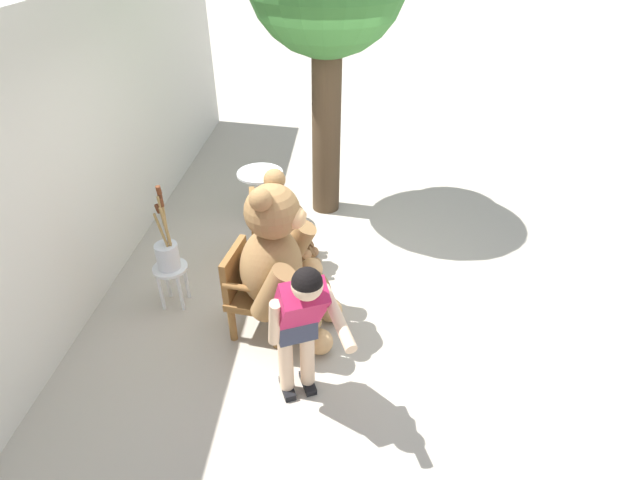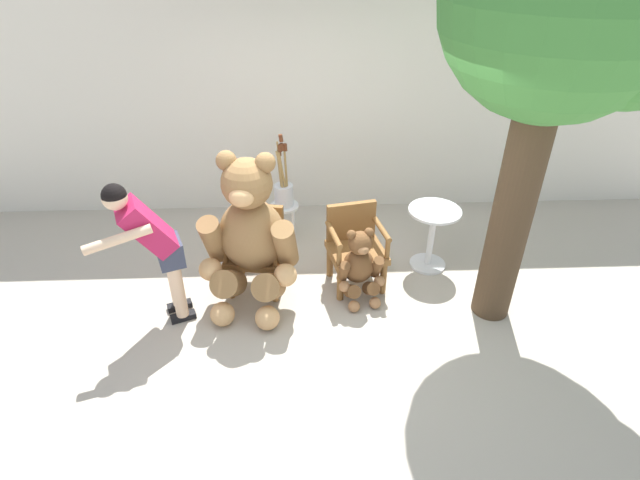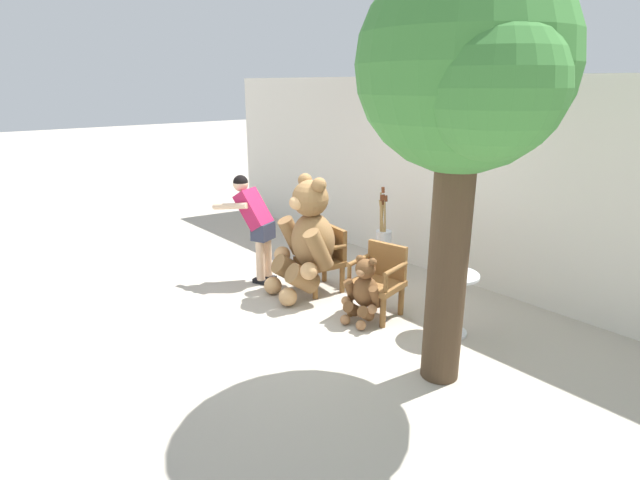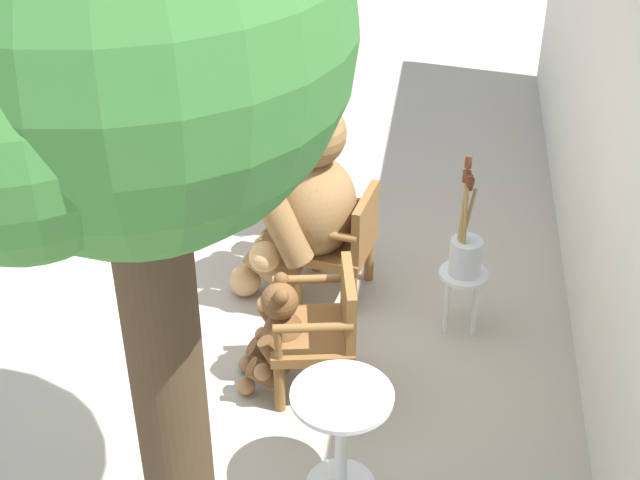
{
  "view_description": "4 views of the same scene",
  "coord_description": "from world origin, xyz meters",
  "px_view_note": "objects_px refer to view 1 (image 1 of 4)",
  "views": [
    {
      "loc": [
        -4.06,
        -0.2,
        3.38
      ],
      "look_at": [
        0.03,
        0.06,
        0.66
      ],
      "focal_mm": 28.0,
      "sensor_mm": 36.0,
      "label": 1
    },
    {
      "loc": [
        -0.03,
        -3.65,
        3.32
      ],
      "look_at": [
        0.12,
        0.15,
        0.85
      ],
      "focal_mm": 28.0,
      "sensor_mm": 36.0,
      "label": 2
    },
    {
      "loc": [
        4.3,
        -3.51,
        2.7
      ],
      "look_at": [
        -0.19,
        0.3,
        0.85
      ],
      "focal_mm": 28.0,
      "sensor_mm": 36.0,
      "label": 3
    },
    {
      "loc": [
        4.87,
        1.29,
        3.96
      ],
      "look_at": [
        0.06,
        0.57,
        0.83
      ],
      "focal_mm": 50.0,
      "sensor_mm": 36.0,
      "label": 4
    }
  ],
  "objects_px": {
    "wooden_chair_left": "(254,288)",
    "round_side_table": "(261,192)",
    "teddy_bear_small": "(296,234)",
    "white_stool": "(172,275)",
    "brush_bucket": "(167,251)",
    "person_visitor": "(300,319)",
    "teddy_bear_large": "(280,263)",
    "wooden_chair_right": "(270,229)"
  },
  "relations": [
    {
      "from": "teddy_bear_small",
      "to": "white_stool",
      "type": "height_order",
      "value": "teddy_bear_small"
    },
    {
      "from": "wooden_chair_right",
      "to": "white_stool",
      "type": "xyz_separation_m",
      "value": [
        -0.75,
        0.88,
        -0.11
      ]
    },
    {
      "from": "person_visitor",
      "to": "brush_bucket",
      "type": "bearing_deg",
      "value": 50.94
    },
    {
      "from": "teddy_bear_large",
      "to": "brush_bucket",
      "type": "distance_m",
      "value": 1.18
    },
    {
      "from": "person_visitor",
      "to": "white_stool",
      "type": "relative_size",
      "value": 3.26
    },
    {
      "from": "wooden_chair_right",
      "to": "person_visitor",
      "type": "distance_m",
      "value": 2.0
    },
    {
      "from": "white_stool",
      "to": "teddy_bear_small",
      "type": "bearing_deg",
      "value": -56.42
    },
    {
      "from": "wooden_chair_right",
      "to": "teddy_bear_large",
      "type": "xyz_separation_m",
      "value": [
        -1.04,
        -0.26,
        0.32
      ]
    },
    {
      "from": "teddy_bear_large",
      "to": "white_stool",
      "type": "bearing_deg",
      "value": 75.6
    },
    {
      "from": "wooden_chair_left",
      "to": "white_stool",
      "type": "bearing_deg",
      "value": 72.94
    },
    {
      "from": "teddy_bear_small",
      "to": "brush_bucket",
      "type": "height_order",
      "value": "brush_bucket"
    },
    {
      "from": "teddy_bear_small",
      "to": "white_stool",
      "type": "relative_size",
      "value": 1.74
    },
    {
      "from": "white_stool",
      "to": "wooden_chair_left",
      "type": "bearing_deg",
      "value": -107.06
    },
    {
      "from": "person_visitor",
      "to": "round_side_table",
      "type": "height_order",
      "value": "person_visitor"
    },
    {
      "from": "teddy_bear_large",
      "to": "brush_bucket",
      "type": "relative_size",
      "value": 1.78
    },
    {
      "from": "teddy_bear_large",
      "to": "teddy_bear_small",
      "type": "height_order",
      "value": "teddy_bear_large"
    },
    {
      "from": "brush_bucket",
      "to": "wooden_chair_right",
      "type": "bearing_deg",
      "value": -49.3
    },
    {
      "from": "wooden_chair_left",
      "to": "round_side_table",
      "type": "bearing_deg",
      "value": 7.28
    },
    {
      "from": "brush_bucket",
      "to": "round_side_table",
      "type": "xyz_separation_m",
      "value": [
        1.61,
        -0.63,
        -0.21
      ]
    },
    {
      "from": "wooden_chair_left",
      "to": "brush_bucket",
      "type": "distance_m",
      "value": 0.93
    },
    {
      "from": "wooden_chair_right",
      "to": "teddy_bear_large",
      "type": "relative_size",
      "value": 0.54
    },
    {
      "from": "round_side_table",
      "to": "teddy_bear_large",
      "type": "bearing_deg",
      "value": -165.14
    },
    {
      "from": "wooden_chair_right",
      "to": "teddy_bear_small",
      "type": "height_order",
      "value": "wooden_chair_right"
    },
    {
      "from": "wooden_chair_left",
      "to": "brush_bucket",
      "type": "height_order",
      "value": "brush_bucket"
    },
    {
      "from": "teddy_bear_large",
      "to": "brush_bucket",
      "type": "xyz_separation_m",
      "value": [
        0.29,
        1.14,
        -0.13
      ]
    },
    {
      "from": "wooden_chair_left",
      "to": "teddy_bear_large",
      "type": "height_order",
      "value": "teddy_bear_large"
    },
    {
      "from": "white_stool",
      "to": "brush_bucket",
      "type": "distance_m",
      "value": 0.3
    },
    {
      "from": "wooden_chair_left",
      "to": "teddy_bear_large",
      "type": "bearing_deg",
      "value": -95.19
    },
    {
      "from": "white_stool",
      "to": "teddy_bear_large",
      "type": "bearing_deg",
      "value": -104.4
    },
    {
      "from": "wooden_chair_left",
      "to": "teddy_bear_large",
      "type": "distance_m",
      "value": 0.41
    },
    {
      "from": "wooden_chair_left",
      "to": "person_visitor",
      "type": "relative_size",
      "value": 0.57
    },
    {
      "from": "wooden_chair_left",
      "to": "person_visitor",
      "type": "xyz_separation_m",
      "value": [
        -0.86,
        -0.52,
        0.44
      ]
    },
    {
      "from": "brush_bucket",
      "to": "round_side_table",
      "type": "bearing_deg",
      "value": -21.39
    },
    {
      "from": "white_stool",
      "to": "round_side_table",
      "type": "relative_size",
      "value": 0.64
    },
    {
      "from": "wooden_chair_left",
      "to": "person_visitor",
      "type": "height_order",
      "value": "person_visitor"
    },
    {
      "from": "wooden_chair_left",
      "to": "brush_bucket",
      "type": "relative_size",
      "value": 0.96
    },
    {
      "from": "person_visitor",
      "to": "round_side_table",
      "type": "relative_size",
      "value": 2.08
    },
    {
      "from": "wooden_chair_right",
      "to": "teddy_bear_small",
      "type": "xyz_separation_m",
      "value": [
        0.02,
        -0.28,
        -0.07
      ]
    },
    {
      "from": "wooden_chair_left",
      "to": "teddy_bear_small",
      "type": "xyz_separation_m",
      "value": [
        1.04,
        -0.28,
        -0.07
      ]
    },
    {
      "from": "teddy_bear_small",
      "to": "person_visitor",
      "type": "relative_size",
      "value": 0.53
    },
    {
      "from": "brush_bucket",
      "to": "white_stool",
      "type": "bearing_deg",
      "value": 86.76
    },
    {
      "from": "wooden_chair_left",
      "to": "person_visitor",
      "type": "distance_m",
      "value": 1.1
    }
  ]
}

